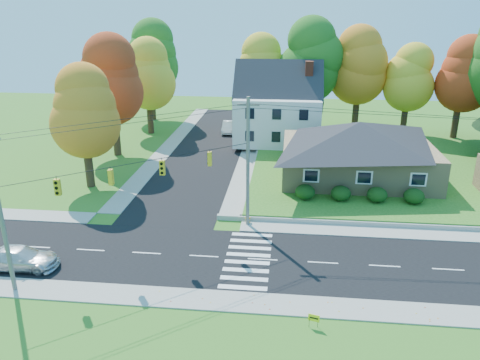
# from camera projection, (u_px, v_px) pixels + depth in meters

# --- Properties ---
(ground) EXTENTS (120.00, 120.00, 0.00)m
(ground) POSITION_uv_depth(u_px,v_px,m) (263.00, 260.00, 31.35)
(ground) COLOR #3D7923
(road_main) EXTENTS (90.00, 8.00, 0.02)m
(road_main) POSITION_uv_depth(u_px,v_px,m) (263.00, 259.00, 31.35)
(road_main) COLOR black
(road_main) RESTS_ON ground
(road_cross) EXTENTS (8.00, 44.00, 0.02)m
(road_cross) POSITION_uv_depth(u_px,v_px,m) (210.00, 147.00, 56.40)
(road_cross) COLOR black
(road_cross) RESTS_ON ground
(sidewalk_north) EXTENTS (90.00, 2.00, 0.08)m
(sidewalk_north) POSITION_uv_depth(u_px,v_px,m) (267.00, 226.00, 36.00)
(sidewalk_north) COLOR #9C9A90
(sidewalk_north) RESTS_ON ground
(sidewalk_south) EXTENTS (90.00, 2.00, 0.08)m
(sidewalk_south) POSITION_uv_depth(u_px,v_px,m) (257.00, 303.00, 26.68)
(sidewalk_south) COLOR #9C9A90
(sidewalk_south) RESTS_ON ground
(lawn) EXTENTS (30.00, 30.00, 0.50)m
(lawn) POSITION_uv_depth(u_px,v_px,m) (397.00, 164.00, 49.54)
(lawn) COLOR #3D7923
(lawn) RESTS_ON ground
(ranch_house) EXTENTS (14.60, 10.60, 5.40)m
(ranch_house) POSITION_uv_depth(u_px,v_px,m) (358.00, 149.00, 44.33)
(ranch_house) COLOR tan
(ranch_house) RESTS_ON lawn
(colonial_house) EXTENTS (10.40, 8.40, 9.60)m
(colonial_house) POSITION_uv_depth(u_px,v_px,m) (278.00, 108.00, 55.87)
(colonial_house) COLOR silver
(colonial_house) RESTS_ON lawn
(hedge_row) EXTENTS (10.70, 1.70, 1.27)m
(hedge_row) POSITION_uv_depth(u_px,v_px,m) (359.00, 194.00, 39.34)
(hedge_row) COLOR #163A10
(hedge_row) RESTS_ON lawn
(traffic_infrastructure) EXTENTS (38.10, 10.66, 10.00)m
(traffic_infrastructure) POSITION_uv_depth(u_px,v_px,m) (263.00, 181.00, 30.84)
(traffic_infrastructure) COLOR #666059
(traffic_infrastructure) RESTS_ON ground
(tree_lot_0) EXTENTS (6.72, 6.72, 12.51)m
(tree_lot_0) POSITION_uv_depth(u_px,v_px,m) (265.00, 70.00, 60.37)
(tree_lot_0) COLOR #3F2A19
(tree_lot_0) RESTS_ON lawn
(tree_lot_1) EXTENTS (7.84, 7.84, 14.60)m
(tree_lot_1) POSITION_uv_depth(u_px,v_px,m) (312.00, 61.00, 58.38)
(tree_lot_1) COLOR #3F2A19
(tree_lot_1) RESTS_ON lawn
(tree_lot_2) EXTENTS (7.28, 7.28, 13.56)m
(tree_lot_2) POSITION_uv_depth(u_px,v_px,m) (360.00, 66.00, 58.94)
(tree_lot_2) COLOR #3F2A19
(tree_lot_2) RESTS_ON lawn
(tree_lot_3) EXTENTS (6.16, 6.16, 11.47)m
(tree_lot_3) POSITION_uv_depth(u_px,v_px,m) (409.00, 78.00, 57.86)
(tree_lot_3) COLOR #3F2A19
(tree_lot_3) RESTS_ON lawn
(tree_lot_4) EXTENTS (6.72, 6.72, 12.51)m
(tree_lot_4) POSITION_uv_depth(u_px,v_px,m) (463.00, 75.00, 56.09)
(tree_lot_4) COLOR #3F2A19
(tree_lot_4) RESTS_ON lawn
(tree_west_0) EXTENTS (6.16, 6.16, 11.47)m
(tree_west_0) POSITION_uv_depth(u_px,v_px,m) (82.00, 111.00, 41.77)
(tree_west_0) COLOR #3F2A19
(tree_west_0) RESTS_ON ground
(tree_west_1) EXTENTS (7.28, 7.28, 13.56)m
(tree_west_1) POSITION_uv_depth(u_px,v_px,m) (111.00, 80.00, 50.74)
(tree_west_1) COLOR #3F2A19
(tree_west_1) RESTS_ON ground
(tree_west_2) EXTENTS (6.72, 6.72, 12.51)m
(tree_west_2) POSITION_uv_depth(u_px,v_px,m) (147.00, 74.00, 60.19)
(tree_west_2) COLOR #3F2A19
(tree_west_2) RESTS_ON ground
(tree_west_3) EXTENTS (7.84, 7.84, 14.60)m
(tree_west_3) POSITION_uv_depth(u_px,v_px,m) (149.00, 57.00, 67.39)
(tree_west_3) COLOR #3F2A19
(tree_west_3) RESTS_ON ground
(silver_sedan) EXTENTS (4.97, 2.15, 1.42)m
(silver_sedan) POSITION_uv_depth(u_px,v_px,m) (20.00, 258.00, 30.10)
(silver_sedan) COLOR silver
(silver_sedan) RESTS_ON road_main
(white_car) EXTENTS (1.70, 4.54, 1.48)m
(white_car) POSITION_uv_depth(u_px,v_px,m) (229.00, 127.00, 62.89)
(white_car) COLOR silver
(white_car) RESTS_ON road_cross
(fire_hydrant) EXTENTS (0.41, 0.32, 0.71)m
(fire_hydrant) POSITION_uv_depth(u_px,v_px,m) (248.00, 219.00, 36.56)
(fire_hydrant) COLOR #F3AB06
(fire_hydrant) RESTS_ON ground
(yard_sign) EXTENTS (0.60, 0.18, 0.77)m
(yard_sign) POSITION_uv_depth(u_px,v_px,m) (314.00, 318.00, 24.57)
(yard_sign) COLOR black
(yard_sign) RESTS_ON ground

